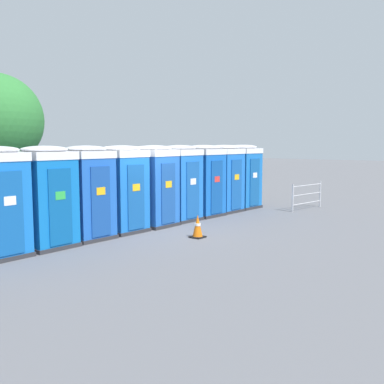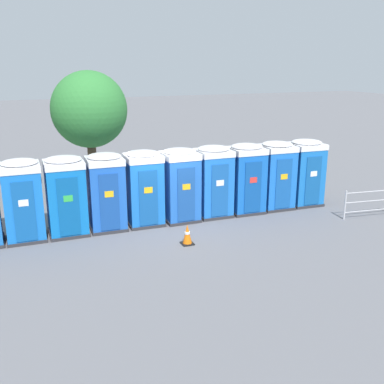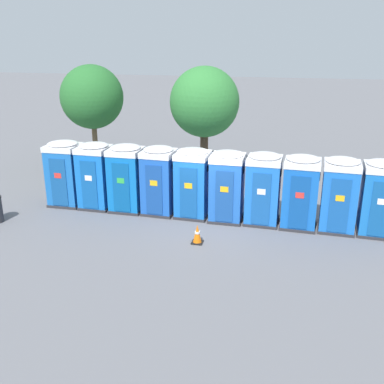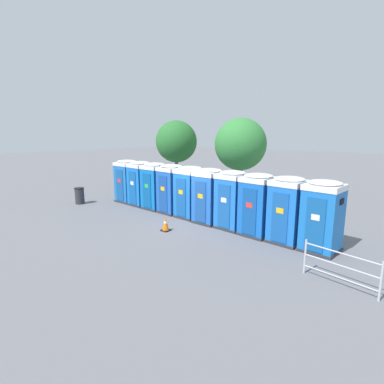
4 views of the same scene
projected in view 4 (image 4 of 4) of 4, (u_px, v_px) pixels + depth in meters
The scene contains 16 objects.
ground_plane at pixel (195, 221), 14.28m from camera, with size 120.00×120.00×0.00m, color slate.
portapotty_0 at pixel (127, 181), 18.02m from camera, with size 1.24×1.21×2.54m.
portapotty_1 at pixel (141, 183), 17.17m from camera, with size 1.20×1.22×2.54m.
portapotty_2 at pixel (155, 186), 16.32m from camera, with size 1.24×1.22×2.54m.
portapotty_3 at pixel (171, 188), 15.49m from camera, with size 1.22×1.25×2.54m.
portapotty_4 at pixel (189, 192), 14.65m from camera, with size 1.23×1.24×2.54m.
portapotty_5 at pixel (209, 196), 13.75m from camera, with size 1.19×1.21×2.54m.
portapotty_6 at pixel (232, 199), 12.94m from camera, with size 1.24×1.24×2.54m.
portapotty_7 at pixel (257, 204), 12.06m from camera, with size 1.27×1.26×2.54m.
portapotty_8 at pixel (288, 210), 11.23m from camera, with size 1.26×1.26×2.54m.
portapotty_9 at pixel (322, 216), 10.37m from camera, with size 1.28×1.26×2.54m.
street_tree_0 at pixel (240, 145), 18.82m from camera, with size 3.24×3.24×5.05m.
street_tree_1 at pixel (176, 142), 22.51m from camera, with size 3.09×3.09×5.04m.
trash_can at pixel (80, 196), 17.59m from camera, with size 0.55×0.55×0.96m.
traffic_cone at pixel (166, 224), 12.74m from camera, with size 0.36×0.36×0.64m.
event_barrier at pixel (340, 267), 8.07m from camera, with size 2.04×0.35×1.05m.
Camera 4 is at (8.93, -10.45, 4.11)m, focal length 28.00 mm.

